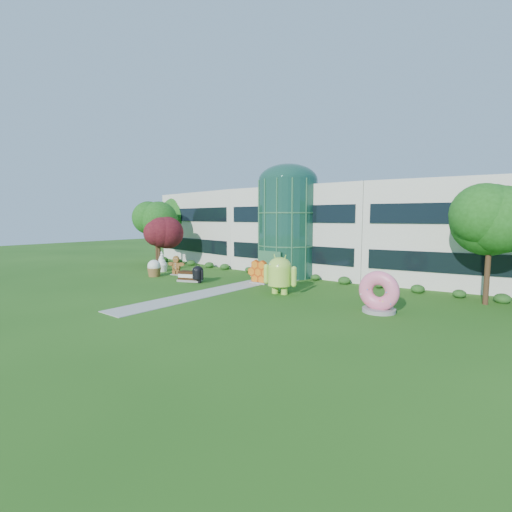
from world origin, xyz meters
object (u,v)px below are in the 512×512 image
Objects in this scene: android_black at (198,273)px; donut at (380,291)px; gingerbread at (176,265)px; android_green at (280,272)px.

donut reaches higher than android_black.
android_black is 5.68m from gingerbread.
gingerbread reaches higher than android_black.
android_green reaches higher than android_black.
android_green is 8.31m from donut.
android_green is 8.85m from android_black.
android_green is 14.23m from gingerbread.
donut is 22.51m from gingerbread.
gingerbread is at bearing 171.26° from donut.
donut is 1.22× the size of gingerbread.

